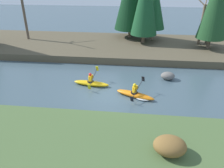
% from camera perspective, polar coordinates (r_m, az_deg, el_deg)
% --- Properties ---
extents(ground_plane, '(90.00, 90.00, 0.00)m').
position_cam_1_polar(ground_plane, '(15.14, -0.76, -2.88)').
color(ground_plane, '#425660').
extents(riverbank_near, '(44.00, 6.57, 0.62)m').
position_cam_1_polar(riverbank_near, '(10.08, -5.36, -19.07)').
color(riverbank_near, '#4C6638').
rests_on(riverbank_near, ground).
extents(riverbank_far, '(44.00, 9.19, 0.68)m').
position_cam_1_polar(riverbank_far, '(24.25, 2.20, 9.73)').
color(riverbank_far, brown).
rests_on(riverbank_far, ground).
extents(conifer_tree_centre, '(2.64, 2.64, 6.37)m').
position_cam_1_polar(conifer_tree_centre, '(25.47, 11.00, 19.66)').
color(conifer_tree_centre, '#7A664C').
rests_on(conifer_tree_centre, riverbank_far).
extents(conifer_tree_mid_right, '(2.74, 2.74, 8.30)m').
position_cam_1_polar(conifer_tree_mid_right, '(23.70, 25.83, 19.24)').
color(conifer_tree_mid_right, brown).
rests_on(conifer_tree_mid_right, riverbank_far).
extents(bare_tree_upstream, '(3.23, 3.19, 5.82)m').
position_cam_1_polar(bare_tree_upstream, '(27.24, -21.83, 16.52)').
color(bare_tree_upstream, brown).
rests_on(bare_tree_upstream, riverbank_far).
extents(bare_tree_mid_upstream, '(3.00, 2.97, 5.39)m').
position_cam_1_polar(bare_tree_mid_upstream, '(25.30, 22.59, 15.23)').
color(bare_tree_mid_upstream, brown).
rests_on(bare_tree_mid_upstream, riverbank_far).
extents(bare_tree_mid_downstream, '(3.10, 3.06, 5.57)m').
position_cam_1_polar(bare_tree_mid_downstream, '(25.67, 24.42, 15.24)').
color(bare_tree_mid_downstream, brown).
rests_on(bare_tree_mid_downstream, riverbank_far).
extents(shrub_clump_far_end, '(1.42, 1.18, 0.77)m').
position_cam_1_polar(shrub_clump_far_end, '(9.94, 14.87, -15.34)').
color(shrub_clump_far_end, brown).
rests_on(shrub_clump_far_end, riverbank_near).
extents(kayaker_lead, '(2.73, 1.99, 1.20)m').
position_cam_1_polar(kayaker_lead, '(14.86, 6.42, -2.81)').
color(kayaker_lead, orange).
rests_on(kayaker_lead, ground).
extents(kayaker_middle, '(2.80, 2.07, 1.20)m').
position_cam_1_polar(kayaker_middle, '(16.38, -5.37, 0.33)').
color(kayaker_middle, yellow).
rests_on(kayaker_middle, ground).
extents(boulder_midstream, '(1.08, 0.84, 0.61)m').
position_cam_1_polar(boulder_midstream, '(17.78, 14.37, 2.10)').
color(boulder_midstream, slate).
rests_on(boulder_midstream, ground).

